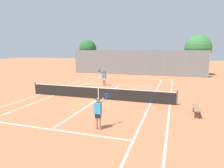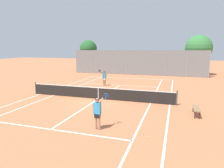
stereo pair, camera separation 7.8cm
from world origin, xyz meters
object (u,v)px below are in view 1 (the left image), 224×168
loose_tennis_ball_0 (45,109)px  loose_tennis_ball_3 (150,137)px  player_near_side (98,111)px  player_far_left (104,77)px  loose_tennis_ball_4 (136,97)px  courtside_bench (197,109)px  tree_behind_right (198,49)px  tree_behind_left (87,49)px  loose_tennis_ball_2 (100,82)px  loose_tennis_ball_1 (151,94)px  tennis_net (98,93)px

loose_tennis_ball_0 → loose_tennis_ball_3: size_ratio=1.00×
loose_tennis_ball_0 → loose_tennis_ball_3: same height
player_near_side → player_far_left: 11.95m
loose_tennis_ball_4 → courtside_bench: size_ratio=0.04×
player_far_left → tree_behind_right: bearing=50.6°
tree_behind_right → tree_behind_left: bearing=-176.2°
loose_tennis_ball_3 → tree_behind_right: (4.06, 24.22, 3.89)m
tree_behind_right → courtside_bench: bearing=-95.0°
loose_tennis_ball_2 → loose_tennis_ball_4: size_ratio=1.00×
loose_tennis_ball_4 → loose_tennis_ball_1: bearing=55.7°
player_far_left → loose_tennis_ball_3: 13.21m
player_near_side → loose_tennis_ball_0: size_ratio=26.88×
player_near_side → loose_tennis_ball_2: (-5.01, 13.43, -0.89)m
tennis_net → loose_tennis_ball_0: (-2.32, -3.76, -0.48)m
loose_tennis_ball_1 → tennis_net: bearing=-142.3°
courtside_bench → tree_behind_right: size_ratio=0.25×
loose_tennis_ball_1 → tree_behind_right: 16.64m
tennis_net → loose_tennis_ball_2: bearing=109.7°
loose_tennis_ball_2 → courtside_bench: (9.86, -9.64, 0.38)m
loose_tennis_ball_1 → courtside_bench: bearing=-56.0°
player_far_left → loose_tennis_ball_1: 6.08m
loose_tennis_ball_3 → tennis_net: bearing=129.1°
tree_behind_right → player_near_side: bearing=-105.4°
loose_tennis_ball_1 → courtside_bench: (3.25, -4.83, 0.38)m
player_far_left → loose_tennis_ball_2: 2.59m
player_near_side → player_far_left: same height
loose_tennis_ball_0 → tree_behind_left: bearing=106.9°
tennis_net → player_near_side: player_near_side is taller
player_near_side → tree_behind_left: 25.47m
player_near_side → courtside_bench: bearing=38.0°
player_near_side → loose_tennis_ball_3: bearing=-4.9°
player_far_left → loose_tennis_ball_1: (5.37, -2.72, -0.89)m
loose_tennis_ball_4 → player_near_side: bearing=-94.6°
loose_tennis_ball_1 → tree_behind_right: tree_behind_right is taller
player_far_left → loose_tennis_ball_3: player_far_left is taller
player_near_side → loose_tennis_ball_0: bearing=157.2°
loose_tennis_ball_2 → loose_tennis_ball_4: bearing=-48.5°
player_far_left → tree_behind_right: 16.66m
loose_tennis_ball_3 → tree_behind_right: tree_behind_right is taller
player_near_side → loose_tennis_ball_4: size_ratio=26.88×
player_near_side → loose_tennis_ball_0: 5.00m
loose_tennis_ball_0 → loose_tennis_ball_1: size_ratio=1.00×
courtside_bench → loose_tennis_ball_2: bearing=135.6°
loose_tennis_ball_0 → tree_behind_right: 25.06m
player_near_side → loose_tennis_ball_2: 14.36m
tennis_net → player_far_left: size_ratio=6.76×
loose_tennis_ball_0 → loose_tennis_ball_2: (-0.47, 11.53, 0.00)m
player_near_side → loose_tennis_ball_1: 8.81m
loose_tennis_ball_4 → tree_behind_left: bearing=126.1°
player_near_side → loose_tennis_ball_1: player_near_side is taller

